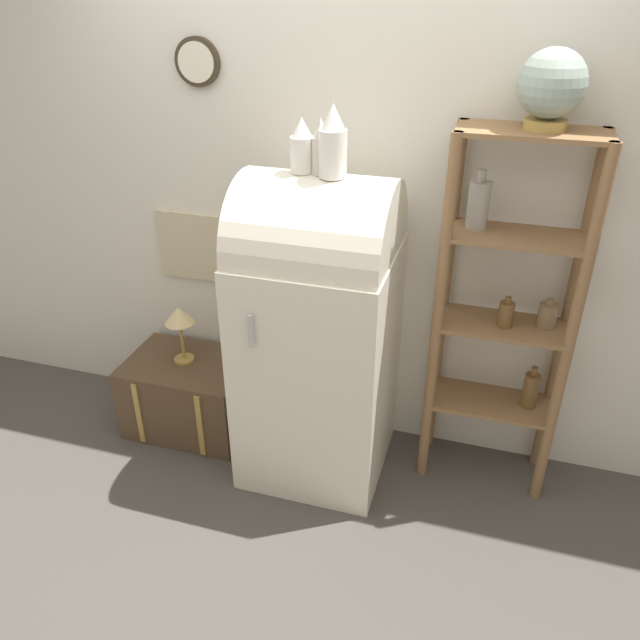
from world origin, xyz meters
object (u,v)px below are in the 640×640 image
at_px(desk_lamp, 179,319).
at_px(refrigerator, 318,327).
at_px(suitcase_trunk, 190,394).
at_px(vase_center, 321,148).
at_px(vase_left, 302,147).
at_px(globe, 552,86).
at_px(vase_right, 333,143).

bearing_deg(desk_lamp, refrigerator, -5.76).
relative_size(suitcase_trunk, desk_lamp, 2.01).
bearing_deg(vase_center, desk_lamp, 175.02).
relative_size(refrigerator, vase_left, 6.85).
height_order(suitcase_trunk, globe, globe).
xyz_separation_m(globe, vase_center, (-0.86, -0.17, -0.26)).
xyz_separation_m(refrigerator, desk_lamp, (-0.79, 0.08, -0.13)).
distance_m(globe, vase_right, 0.85).
xyz_separation_m(globe, vase_left, (-0.94, -0.17, -0.26)).
distance_m(refrigerator, vase_left, 0.85).
xyz_separation_m(refrigerator, globe, (0.87, 0.18, 1.10)).
height_order(vase_right, desk_lamp, vase_right).
xyz_separation_m(refrigerator, vase_left, (-0.07, 0.01, 0.84)).
relative_size(globe, desk_lamp, 0.91).
height_order(refrigerator, vase_right, vase_right).
height_order(globe, vase_center, globe).
relative_size(refrigerator, vase_right, 5.28).
height_order(suitcase_trunk, vase_left, vase_left).
bearing_deg(globe, vase_right, -166.38).
distance_m(refrigerator, globe, 1.41).
distance_m(vase_left, desk_lamp, 1.21).
relative_size(globe, vase_right, 1.02).
distance_m(globe, desk_lamp, 2.07).
bearing_deg(vase_center, vase_left, 177.98).
height_order(refrigerator, desk_lamp, refrigerator).
bearing_deg(refrigerator, vase_left, 169.94).
relative_size(refrigerator, desk_lamp, 4.71).
xyz_separation_m(refrigerator, vase_center, (0.01, 0.01, 0.85)).
bearing_deg(suitcase_trunk, globe, 4.00).
bearing_deg(vase_right, refrigerator, 166.95).
bearing_deg(vase_center, refrigerator, -128.32).
distance_m(globe, vase_center, 0.91).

